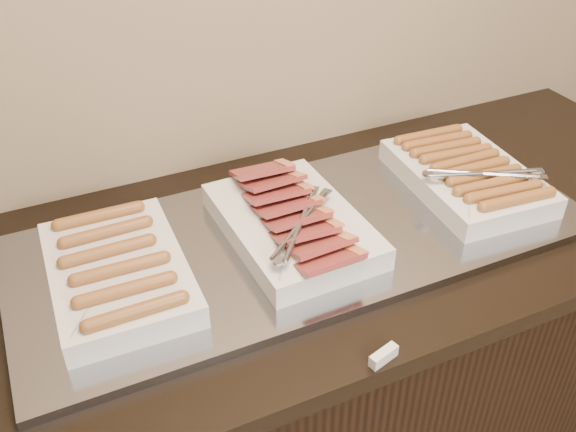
{
  "coord_description": "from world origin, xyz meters",
  "views": [
    {
      "loc": [
        -0.48,
        1.17,
        1.72
      ],
      "look_at": [
        -0.03,
        2.13,
        0.97
      ],
      "focal_mm": 40.0,
      "sensor_mm": 36.0,
      "label": 1
    }
  ],
  "objects_px": {
    "counter": "(299,381)",
    "dish_left": "(118,271)",
    "dish_center": "(292,223)",
    "dish_right": "(467,175)",
    "warming_tray": "(304,235)"
  },
  "relations": [
    {
      "from": "dish_left",
      "to": "warming_tray",
      "type": "bearing_deg",
      "value": 1.46
    },
    {
      "from": "counter",
      "to": "dish_center",
      "type": "xyz_separation_m",
      "value": [
        -0.02,
        -0.0,
        0.5
      ]
    },
    {
      "from": "dish_left",
      "to": "dish_right",
      "type": "height_order",
      "value": "dish_right"
    },
    {
      "from": "dish_left",
      "to": "dish_center",
      "type": "distance_m",
      "value": 0.36
    },
    {
      "from": "warming_tray",
      "to": "dish_right",
      "type": "distance_m",
      "value": 0.42
    },
    {
      "from": "dish_right",
      "to": "counter",
      "type": "bearing_deg",
      "value": -176.82
    },
    {
      "from": "counter",
      "to": "dish_left",
      "type": "distance_m",
      "value": 0.63
    },
    {
      "from": "counter",
      "to": "dish_center",
      "type": "relative_size",
      "value": 5.12
    },
    {
      "from": "counter",
      "to": "dish_left",
      "type": "xyz_separation_m",
      "value": [
        -0.38,
        0.0,
        0.5
      ]
    },
    {
      "from": "counter",
      "to": "warming_tray",
      "type": "height_order",
      "value": "warming_tray"
    },
    {
      "from": "warming_tray",
      "to": "dish_left",
      "type": "height_order",
      "value": "dish_left"
    },
    {
      "from": "dish_right",
      "to": "dish_center",
      "type": "bearing_deg",
      "value": -176.33
    },
    {
      "from": "counter",
      "to": "warming_tray",
      "type": "xyz_separation_m",
      "value": [
        0.01,
        0.0,
        0.46
      ]
    },
    {
      "from": "dish_left",
      "to": "dish_center",
      "type": "xyz_separation_m",
      "value": [
        0.36,
        -0.0,
        0.0
      ]
    },
    {
      "from": "counter",
      "to": "dish_right",
      "type": "bearing_deg",
      "value": -0.48
    }
  ]
}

